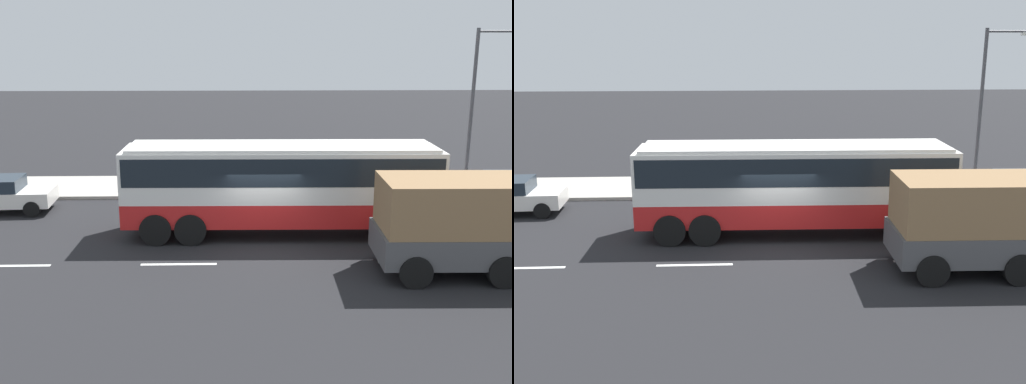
% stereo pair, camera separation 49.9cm
% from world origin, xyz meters
% --- Properties ---
extents(ground_plane, '(120.00, 120.00, 0.00)m').
position_xyz_m(ground_plane, '(0.00, 0.00, 0.00)').
color(ground_plane, black).
extents(sidewalk_curb, '(80.00, 4.00, 0.15)m').
position_xyz_m(sidewalk_curb, '(0.00, 8.09, 0.07)').
color(sidewalk_curb, '#A8A399').
rests_on(sidewalk_curb, ground_plane).
extents(lane_centreline, '(24.59, 0.16, 0.01)m').
position_xyz_m(lane_centreline, '(-2.44, -1.80, 0.00)').
color(lane_centreline, white).
rests_on(lane_centreline, ground_plane).
extents(coach_bus, '(11.17, 2.76, 3.28)m').
position_xyz_m(coach_bus, '(0.66, 1.18, 2.04)').
color(coach_bus, red).
rests_on(coach_bus, ground_plane).
extents(cargo_truck, '(7.32, 2.77, 2.93)m').
position_xyz_m(cargo_truck, '(6.77, -2.65, 1.58)').
color(cargo_truck, '#19592D').
rests_on(cargo_truck, ground_plane).
extents(pedestrian_near_curb, '(0.32, 0.32, 1.63)m').
position_xyz_m(pedestrian_near_curb, '(-0.75, 7.37, 1.09)').
color(pedestrian_near_curb, '#38334C').
rests_on(pedestrian_near_curb, sidewalk_curb).
extents(street_lamp, '(2.13, 0.24, 7.18)m').
position_xyz_m(street_lamp, '(9.67, 6.77, 4.31)').
color(street_lamp, '#47474C').
rests_on(street_lamp, sidewalk_curb).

